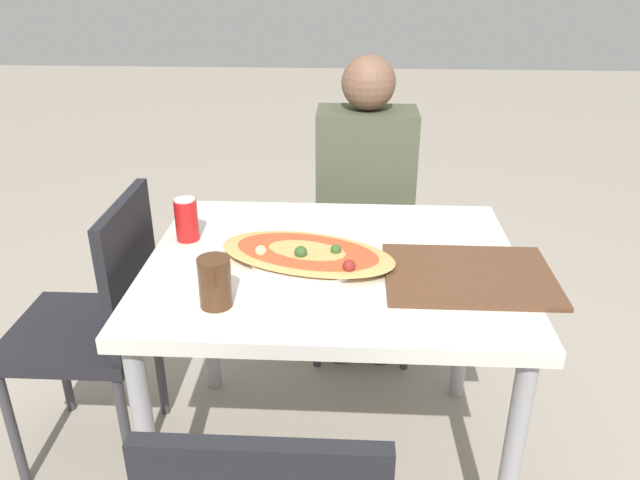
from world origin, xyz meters
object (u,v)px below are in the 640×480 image
object	(u,v)px
pizza_main	(307,255)
drink_glass	(215,282)
person_seated	(365,193)
soda_can	(186,220)
chair_far_seated	(363,226)
chair_side_left	(99,318)
dining_table	(333,286)

from	to	relation	value
pizza_main	drink_glass	world-z (taller)	drink_glass
person_seated	soda_can	xyz separation A→B (m)	(-0.52, -0.51, 0.11)
pizza_main	soda_can	world-z (taller)	soda_can
chair_far_seated	drink_glass	xyz separation A→B (m)	(-0.37, -0.98, 0.29)
chair_side_left	soda_can	world-z (taller)	chair_side_left
drink_glass	pizza_main	bearing A→B (deg)	49.92
dining_table	drink_glass	xyz separation A→B (m)	(-0.27, -0.25, 0.14)
chair_side_left	drink_glass	bearing A→B (deg)	-122.86
dining_table	chair_side_left	distance (m)	0.71
pizza_main	person_seated	bearing A→B (deg)	75.32
chair_far_seated	person_seated	xyz separation A→B (m)	(-0.00, -0.11, 0.18)
dining_table	chair_side_left	world-z (taller)	chair_side_left
pizza_main	drink_glass	size ratio (longest dim) A/B	4.34
dining_table	person_seated	bearing A→B (deg)	81.14
chair_far_seated	drink_glass	size ratio (longest dim) A/B	7.05
drink_glass	dining_table	bearing A→B (deg)	42.96
person_seated	pizza_main	distance (m)	0.66
chair_side_left	pizza_main	xyz separation A→B (m)	(0.63, -0.04, 0.25)
dining_table	pizza_main	size ratio (longest dim) A/B	1.88
person_seated	pizza_main	bearing A→B (deg)	75.32
chair_side_left	pizza_main	size ratio (longest dim) A/B	1.63
chair_far_seated	chair_side_left	bearing A→B (deg)	41.77
dining_table	person_seated	world-z (taller)	person_seated
soda_can	pizza_main	bearing A→B (deg)	-18.92
chair_far_seated	person_seated	world-z (taller)	person_seated
soda_can	chair_far_seated	bearing A→B (deg)	50.19
chair_side_left	drink_glass	size ratio (longest dim) A/B	7.05
dining_table	pizza_main	world-z (taller)	pizza_main
pizza_main	drink_glass	bearing A→B (deg)	-130.08
chair_far_seated	pizza_main	xyz separation A→B (m)	(-0.17, -0.75, 0.25)
dining_table	chair_far_seated	bearing A→B (deg)	82.48
chair_far_seated	soda_can	bearing A→B (deg)	50.19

